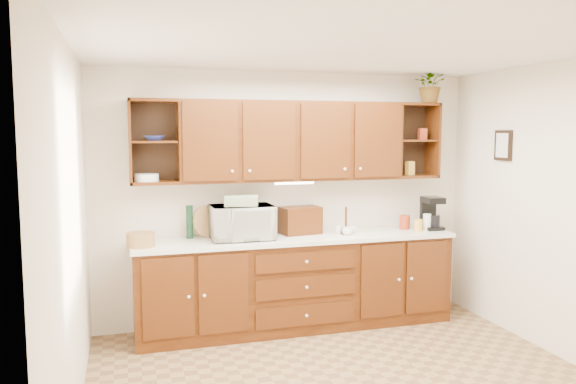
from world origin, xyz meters
TOP-DOWN VIEW (x-y plane):
  - ceiling at (0.00, 0.00)m, footprint 4.00×4.00m
  - back_wall at (0.00, 1.75)m, footprint 4.00×0.00m
  - left_wall at (-2.00, 0.00)m, footprint 0.00×3.50m
  - right_wall at (2.00, 0.00)m, footprint 0.00×3.50m
  - base_cabinets at (0.00, 1.45)m, footprint 3.20×0.60m
  - countertop at (0.00, 1.44)m, footprint 3.24×0.64m
  - upper_cabinets at (0.01, 1.59)m, footprint 3.20×0.33m
  - undercabinet_light at (0.00, 1.53)m, footprint 0.40×0.05m
  - framed_picture at (1.98, 0.90)m, footprint 0.03×0.24m
  - wicker_basket at (-1.52, 1.36)m, footprint 0.30×0.30m
  - microwave at (-0.56, 1.45)m, footprint 0.61×0.41m
  - towel_stack at (-0.56, 1.45)m, footprint 0.37×0.31m
  - wine_bottle at (-1.05, 1.62)m, footprint 0.08×0.08m
  - woven_tray at (-0.86, 1.65)m, footprint 0.33×0.18m
  - bread_box at (0.08, 1.57)m, footprint 0.43×0.31m
  - mug_tree at (0.53, 1.44)m, footprint 0.26×0.25m
  - canister_red at (1.25, 1.53)m, footprint 0.14×0.14m
  - canister_white at (1.44, 1.39)m, footprint 0.10×0.10m
  - canister_yellow at (1.32, 1.38)m, footprint 0.11×0.11m
  - coffee_maker at (1.52, 1.45)m, footprint 0.20×0.26m
  - bowl_stack at (-1.36, 1.57)m, footprint 0.23×0.23m
  - plate_stack at (-1.45, 1.56)m, footprint 0.29×0.29m
  - pantry_box_yellow at (1.32, 1.58)m, footprint 0.09×0.08m
  - pantry_box_red at (1.46, 1.57)m, footprint 0.09×0.08m
  - potted_plant at (1.52, 1.54)m, footprint 0.45×0.42m

SIDE VIEW (x-z plane):
  - base_cabinets at x=0.00m, z-range 0.00..0.90m
  - countertop at x=0.00m, z-range 0.90..0.94m
  - woven_tray at x=-0.86m, z-range 0.79..1.11m
  - mug_tree at x=0.53m, z-range 0.84..1.12m
  - canister_yellow at x=1.32m, z-range 0.94..1.06m
  - wicker_basket at x=-1.52m, z-range 0.94..1.07m
  - canister_red at x=1.25m, z-range 0.94..1.09m
  - canister_white at x=1.44m, z-range 0.94..1.11m
  - bread_box at x=0.08m, z-range 0.94..1.22m
  - wine_bottle at x=-1.05m, z-range 0.94..1.27m
  - microwave at x=-0.56m, z-range 0.94..1.27m
  - coffee_maker at x=1.52m, z-range 0.93..1.28m
  - back_wall at x=0.00m, z-range -0.70..3.30m
  - left_wall at x=-2.00m, z-range -0.45..3.05m
  - right_wall at x=2.00m, z-range -0.45..3.05m
  - towel_stack at x=-0.56m, z-range 1.27..1.37m
  - undercabinet_light at x=0.00m, z-range 1.46..1.48m
  - plate_stack at x=-1.45m, z-range 1.52..1.59m
  - pantry_box_yellow at x=1.32m, z-range 1.52..1.67m
  - framed_picture at x=1.98m, z-range 1.70..2.00m
  - upper_cabinets at x=0.01m, z-range 1.49..2.29m
  - bowl_stack at x=-1.36m, z-range 1.90..1.95m
  - pantry_box_red at x=1.46m, z-range 1.90..2.02m
  - potted_plant at x=1.52m, z-range 2.29..2.68m
  - ceiling at x=0.00m, z-range 2.60..2.60m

